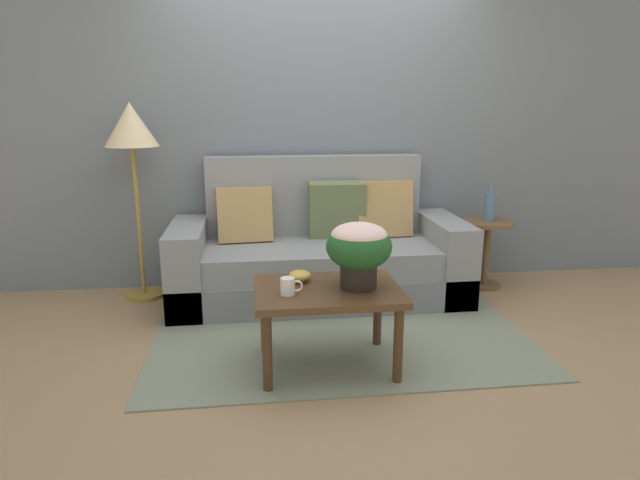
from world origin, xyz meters
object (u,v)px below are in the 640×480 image
at_px(floor_lamp, 132,135).
at_px(snack_bowl, 300,276).
at_px(side_table, 487,242).
at_px(coffee_mug, 288,286).
at_px(coffee_table, 327,299).
at_px(couch, 319,256).
at_px(potted_plant, 359,247).
at_px(table_vase, 490,206).

bearing_deg(floor_lamp, snack_bowl, -47.14).
distance_m(side_table, coffee_mug, 2.16).
xyz_separation_m(coffee_table, snack_bowl, (-0.14, 0.13, 0.10)).
bearing_deg(couch, floor_lamp, 173.48).
xyz_separation_m(potted_plant, table_vase, (1.32, 1.25, -0.03)).
bearing_deg(side_table, floor_lamp, 177.91).
bearing_deg(coffee_table, table_vase, 39.68).
height_order(coffee_table, table_vase, table_vase).
distance_m(coffee_table, table_vase, 1.95).
distance_m(potted_plant, table_vase, 1.81).
height_order(side_table, snack_bowl, side_table).
relative_size(floor_lamp, snack_bowl, 11.32).
xyz_separation_m(floor_lamp, coffee_mug, (1.04, -1.42, -0.72)).
height_order(coffee_table, snack_bowl, snack_bowl).
height_order(couch, snack_bowl, couch).
bearing_deg(floor_lamp, potted_plant, -43.21).
relative_size(coffee_table, side_table, 1.46).
relative_size(floor_lamp, potted_plant, 4.03).
bearing_deg(floor_lamp, couch, -6.52).
relative_size(couch, coffee_mug, 18.22).
bearing_deg(coffee_table, potted_plant, -4.44).
bearing_deg(side_table, couch, -177.73).
bearing_deg(snack_bowl, potted_plant, -24.09).
bearing_deg(table_vase, floor_lamp, 177.95).
relative_size(couch, snack_bowl, 16.87).
xyz_separation_m(potted_plant, coffee_mug, (-0.39, -0.07, -0.19)).
distance_m(floor_lamp, potted_plant, 2.04).
bearing_deg(snack_bowl, coffee_table, -41.76).
xyz_separation_m(couch, coffee_mug, (-0.32, -1.26, 0.19)).
distance_m(coffee_table, potted_plant, 0.35).
distance_m(couch, coffee_table, 1.18).
xyz_separation_m(floor_lamp, table_vase, (2.75, -0.10, -0.57)).
bearing_deg(table_vase, potted_plant, -136.53).
bearing_deg(couch, coffee_table, -94.70).
xyz_separation_m(coffee_table, coffee_mug, (-0.22, -0.08, 0.11)).
xyz_separation_m(side_table, coffee_mug, (-1.71, -1.32, 0.14)).
distance_m(couch, floor_lamp, 1.65).
relative_size(side_table, coffee_mug, 4.57).
distance_m(coffee_table, floor_lamp, 2.02).
height_order(couch, side_table, couch).
xyz_separation_m(couch, table_vase, (1.39, 0.06, 0.35)).
bearing_deg(snack_bowl, couch, 77.17).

